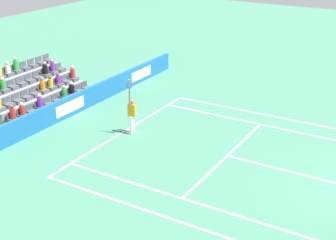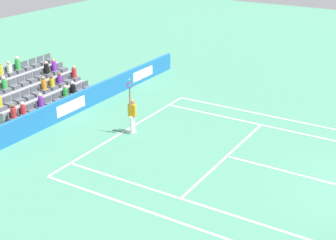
{
  "view_description": "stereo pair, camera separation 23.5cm",
  "coord_description": "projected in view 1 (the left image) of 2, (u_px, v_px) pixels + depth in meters",
  "views": [
    {
      "loc": [
        17.94,
        1.16,
        9.81
      ],
      "look_at": [
        0.05,
        -9.43,
        1.1
      ],
      "focal_mm": 52.01,
      "sensor_mm": 36.0,
      "label": 1
    },
    {
      "loc": [
        17.82,
        1.37,
        9.81
      ],
      "look_at": [
        0.05,
        -9.43,
        1.1
      ],
      "focal_mm": 52.01,
      "sensor_mm": 36.0,
      "label": 2
    }
  ],
  "objects": [
    {
      "name": "line_doubles_sideline_right",
      "position": [
        278.0,
        117.0,
        25.73
      ],
      "size": [
        0.1,
        11.89,
        0.01
      ],
      "primitive_type": "cube",
      "color": "white",
      "rests_on": "ground"
    },
    {
      "name": "line_doubles_sideline_left",
      "position": [
        175.0,
        220.0,
        17.02
      ],
      "size": [
        0.1,
        11.89,
        0.01
      ],
      "primitive_type": "cube",
      "color": "white",
      "rests_on": "ground"
    },
    {
      "name": "tennis_player",
      "position": [
        132.0,
        114.0,
        23.48
      ],
      "size": [
        0.54,
        0.41,
        2.85
      ],
      "color": "white",
      "rests_on": "ground"
    },
    {
      "name": "line_centre_service",
      "position": [
        298.0,
        174.0,
        20.08
      ],
      "size": [
        0.1,
        6.4,
        0.01
      ],
      "primitive_type": "cube",
      "color": "white",
      "rests_on": "ground"
    },
    {
      "name": "stadium_stand",
      "position": [
        28.0,
        94.0,
        27.0
      ],
      "size": [
        6.2,
        3.8,
        2.63
      ],
      "color": "gray",
      "rests_on": "ground"
    },
    {
      "name": "line_baseline",
      "position": [
        126.0,
        130.0,
        24.17
      ],
      "size": [
        10.97,
        0.1,
        0.01
      ],
      "primitive_type": "cube",
      "color": "white",
      "rests_on": "ground"
    },
    {
      "name": "line_centre_mark",
      "position": [
        128.0,
        131.0,
        24.12
      ],
      "size": [
        0.1,
        0.2,
        0.01
      ],
      "primitive_type": "cube",
      "color": "white",
      "rests_on": "ground"
    },
    {
      "name": "line_singles_sideline_right",
      "position": [
        269.0,
        126.0,
        24.64
      ],
      "size": [
        0.1,
        11.89,
        0.01
      ],
      "primitive_type": "cube",
      "color": "white",
      "rests_on": "ground"
    },
    {
      "name": "line_service",
      "position": [
        227.0,
        156.0,
        21.59
      ],
      "size": [
        8.23,
        0.1,
        0.01
      ],
      "primitive_type": "cube",
      "color": "white",
      "rests_on": "ground"
    },
    {
      "name": "line_singles_sideline_left",
      "position": [
        193.0,
        202.0,
        18.11
      ],
      "size": [
        0.1,
        11.89,
        0.01
      ],
      "primitive_type": "cube",
      "color": "white",
      "rests_on": "ground"
    },
    {
      "name": "sponsor_barrier",
      "position": [
        69.0,
        106.0,
        25.68
      ],
      "size": [
        20.38,
        0.22,
        1.1
      ],
      "color": "#1E66AD",
      "rests_on": "ground"
    }
  ]
}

